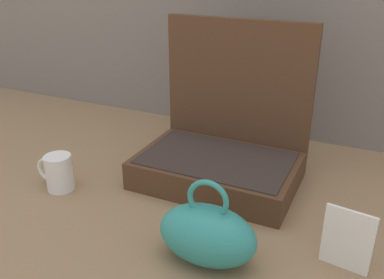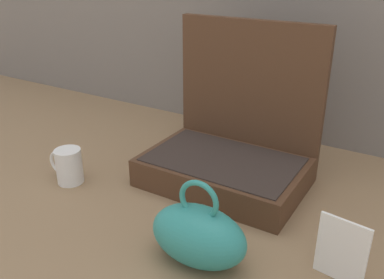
{
  "view_description": "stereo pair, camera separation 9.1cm",
  "coord_description": "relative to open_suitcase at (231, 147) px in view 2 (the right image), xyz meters",
  "views": [
    {
      "loc": [
        0.35,
        -0.78,
        0.57
      ],
      "look_at": [
        -0.01,
        -0.02,
        0.2
      ],
      "focal_mm": 39.01,
      "sensor_mm": 36.0,
      "label": 1
    },
    {
      "loc": [
        0.43,
        -0.73,
        0.57
      ],
      "look_at": [
        -0.01,
        -0.02,
        0.2
      ],
      "focal_mm": 39.01,
      "sensor_mm": 36.0,
      "label": 2
    }
  ],
  "objects": [
    {
      "name": "open_suitcase",
      "position": [
        0.0,
        0.0,
        0.0
      ],
      "size": [
        0.42,
        0.29,
        0.42
      ],
      "color": "#4C301E",
      "rests_on": "ground_plane"
    },
    {
      "name": "ground_plane",
      "position": [
        0.01,
        -0.19,
        -0.09
      ],
      "size": [
        6.0,
        6.0,
        0.0
      ],
      "primitive_type": "plane",
      "color": "#8C6D4C"
    },
    {
      "name": "coffee_mug",
      "position": [
        -0.36,
        -0.25,
        -0.05
      ],
      "size": [
        0.11,
        0.07,
        0.1
      ],
      "color": "white",
      "rests_on": "ground_plane"
    },
    {
      "name": "info_card_left",
      "position": [
        0.35,
        -0.25,
        -0.03
      ],
      "size": [
        0.09,
        0.02,
        0.13
      ],
      "primitive_type": "cube",
      "rotation": [
        0.0,
        0.0,
        -0.14
      ],
      "color": "white",
      "rests_on": "ground_plane"
    },
    {
      "name": "teal_pouch_handbag",
      "position": [
        0.1,
        -0.34,
        -0.03
      ],
      "size": [
        0.21,
        0.13,
        0.19
      ],
      "color": "teal",
      "rests_on": "ground_plane"
    }
  ]
}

